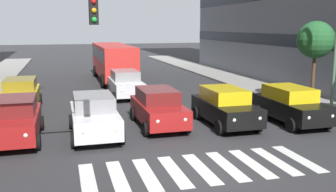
# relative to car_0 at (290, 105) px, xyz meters

# --- Properties ---
(ground_plane) EXTENTS (180.00, 180.00, 0.00)m
(ground_plane) POSITION_rel_car_0_xyz_m (6.14, 4.48, -0.89)
(ground_plane) COLOR #2D2D30
(crosswalk_markings) EXTENTS (7.65, 2.80, 0.01)m
(crosswalk_markings) POSITION_rel_car_0_xyz_m (6.14, 4.48, -0.88)
(crosswalk_markings) COLOR silver
(crosswalk_markings) RESTS_ON ground_plane
(car_0) EXTENTS (2.02, 4.44, 1.72)m
(car_0) POSITION_rel_car_0_xyz_m (0.00, 0.00, 0.00)
(car_0) COLOR black
(car_0) RESTS_ON ground_plane
(car_1) EXTENTS (2.02, 4.44, 1.72)m
(car_1) POSITION_rel_car_0_xyz_m (3.15, -0.46, 0.00)
(car_1) COLOR black
(car_1) RESTS_ON ground_plane
(car_2) EXTENTS (2.02, 4.44, 1.72)m
(car_2) POSITION_rel_car_0_xyz_m (6.18, -1.07, 0.00)
(car_2) COLOR maroon
(car_2) RESTS_ON ground_plane
(car_3) EXTENTS (2.02, 4.44, 1.72)m
(car_3) POSITION_rel_car_0_xyz_m (9.13, -0.27, 0.00)
(car_3) COLOR silver
(car_3) RESTS_ON ground_plane
(car_4) EXTENTS (2.02, 4.44, 1.72)m
(car_4) POSITION_rel_car_0_xyz_m (12.24, -0.39, 0.00)
(car_4) COLOR maroon
(car_4) RESTS_ON ground_plane
(car_row2_0) EXTENTS (2.02, 4.44, 1.72)m
(car_row2_0) POSITION_rel_car_0_xyz_m (6.43, -8.74, 0.00)
(car_row2_0) COLOR silver
(car_row2_0) RESTS_ON ground_plane
(car_row2_1) EXTENTS (2.02, 4.44, 1.72)m
(car_row2_1) POSITION_rel_car_0_xyz_m (12.57, -6.43, 0.00)
(car_row2_1) COLOR gold
(car_row2_1) RESTS_ON ground_plane
(bus_behind_traffic) EXTENTS (2.78, 10.50, 3.00)m
(bus_behind_traffic) POSITION_rel_car_0_xyz_m (6.18, -16.59, 0.97)
(bus_behind_traffic) COLOR red
(bus_behind_traffic) RESTS_ON ground_plane
(street_lamp_left) EXTENTS (3.22, 0.28, 6.50)m
(street_lamp_left) POSITION_rel_car_0_xyz_m (-2.04, -0.41, 3.32)
(street_lamp_left) COLOR #4C6B56
(street_lamp_left) RESTS_ON sidewalk_left
(street_tree_1) EXTENTS (2.08, 2.08, 4.68)m
(street_tree_1) POSITION_rel_car_0_xyz_m (-3.40, -3.07, 2.88)
(street_tree_1) COLOR #513823
(street_tree_1) RESTS_ON sidewalk_left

